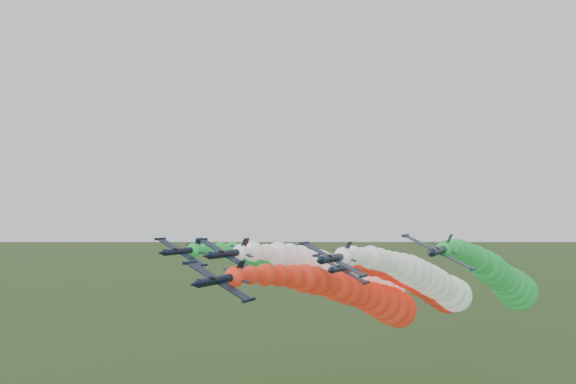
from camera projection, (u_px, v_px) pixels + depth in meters
name	position (u px, v px, depth m)	size (l,w,h in m)	color
jet_lead	(368.00, 298.00, 118.09)	(14.55, 78.67, 20.27)	black
jet_inner_left	(358.00, 279.00, 129.79)	(14.77, 78.90, 20.50)	black
jet_inner_right	(430.00, 282.00, 124.71)	(14.48, 78.60, 20.21)	black
jet_outer_left	(310.00, 273.00, 142.22)	(14.15, 78.28, 19.88)	black
jet_outer_right	(502.00, 279.00, 123.60)	(14.89, 79.02, 20.62)	black
jet_trail	(427.00, 287.00, 142.76)	(14.73, 78.85, 20.46)	black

